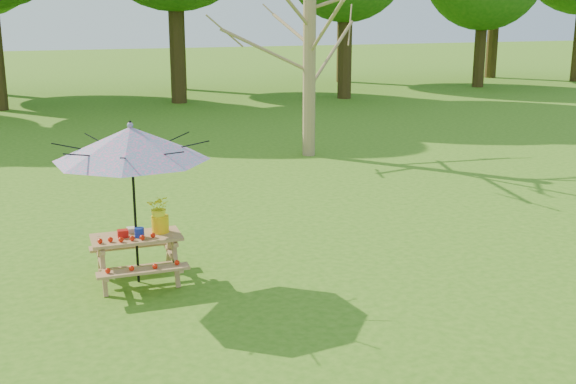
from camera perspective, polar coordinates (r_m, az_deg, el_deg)
name	(u,v)px	position (r m, az deg, el deg)	size (l,w,h in m)	color
ground	(267,351)	(8.19, -1.67, -12.42)	(120.00, 120.00, 0.00)	#386F15
picnic_table	(138,260)	(10.17, -11.80, -5.26)	(1.20, 1.32, 0.67)	#A5724A
patio_umbrella	(131,144)	(9.75, -12.29, 3.76)	(2.53, 2.53, 2.25)	black
produce_bins	(132,232)	(10.05, -12.21, -3.13)	(0.35, 0.38, 0.13)	#B7130E
tomatoes_row	(127,238)	(9.86, -12.63, -3.60)	(0.77, 0.13, 0.07)	red
flower_bucket	(160,212)	(10.08, -10.10, -1.59)	(0.40, 0.37, 0.54)	yellow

